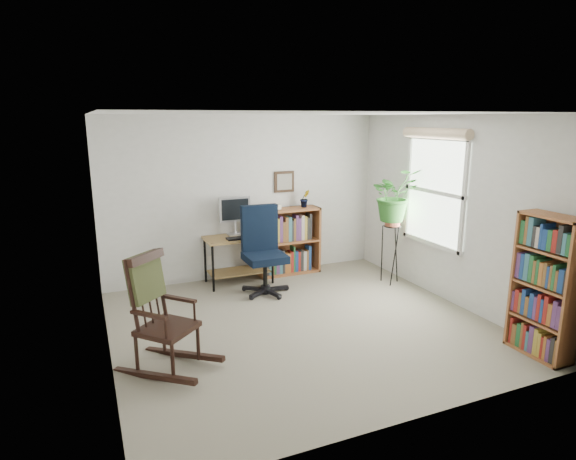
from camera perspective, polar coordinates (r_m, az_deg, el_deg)
name	(u,v)px	position (r m, az deg, el deg)	size (l,w,h in m)	color
floor	(301,325)	(5.73, 1.61, -11.14)	(4.20, 4.00, 0.00)	gray
ceiling	(303,114)	(5.22, 1.78, 13.64)	(4.20, 4.00, 0.00)	silver
wall_back	(246,198)	(7.18, -5.05, 3.86)	(4.20, 0.00, 2.40)	silver
wall_front	(416,278)	(3.69, 14.90, -5.57)	(4.20, 0.00, 2.40)	silver
wall_left	(100,243)	(4.87, -21.34, -1.50)	(0.00, 4.00, 2.40)	silver
wall_right	(451,210)	(6.50, 18.76, 2.22)	(0.00, 4.00, 2.40)	silver
window	(434,192)	(6.66, 16.91, 4.35)	(0.12, 1.20, 1.50)	silver
desk	(239,260)	(7.02, -5.86, -3.54)	(0.96, 0.53, 0.69)	olive
monitor	(235,216)	(7.00, -6.33, 1.66)	(0.46, 0.16, 0.56)	#B6B6BA
keyboard	(241,238)	(6.82, -5.63, -0.94)	(0.40, 0.15, 0.03)	black
office_chair	(265,251)	(6.50, -2.75, -2.46)	(0.66, 0.66, 1.21)	black
rocking_chair	(167,313)	(4.71, -14.20, -9.48)	(0.59, 0.99, 1.15)	black
low_bookshelf	(288,241)	(7.37, 0.04, -1.34)	(0.97, 0.32, 1.02)	#9C5C33
tall_bookshelf	(546,287)	(5.43, 28.22, -5.96)	(0.27, 0.63, 1.45)	#9C5C33
plant_stand	(391,250)	(7.09, 12.11, -2.30)	(0.28, 0.28, 1.00)	black
spider_plant	(395,169)	(6.88, 12.58, 7.03)	(1.69, 1.88, 1.46)	#2A6824
potted_plant_small	(305,204)	(7.37, 2.01, 3.15)	(0.13, 0.24, 0.11)	#2A6824
framed_picture	(284,182)	(7.33, -0.43, 5.73)	(0.32, 0.04, 0.32)	black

